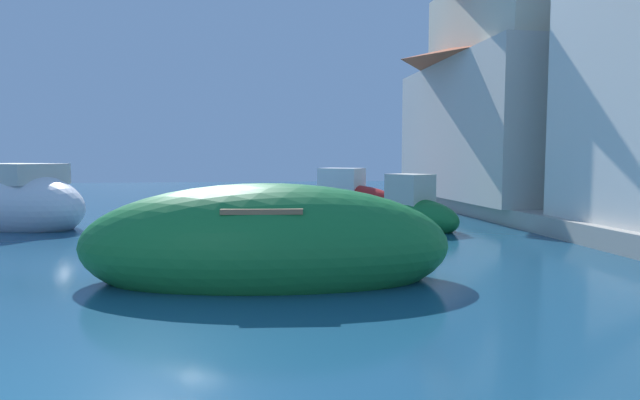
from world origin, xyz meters
TOP-DOWN VIEW (x-y plane):
  - quay_promenade at (4.32, -0.37)m, footprint 44.00×32.00m
  - moored_boat_1 at (7.15, 10.51)m, footprint 2.46×3.34m
  - moored_boat_2 at (2.57, 4.60)m, footprint 6.32×2.98m
  - moored_boat_3 at (-4.69, 12.82)m, footprint 6.35×5.50m
  - moored_boat_4 at (2.08, 10.86)m, footprint 4.45×4.38m
  - moored_boat_7 at (6.20, 15.45)m, footprint 3.98×3.54m
  - waterfront_building_annex at (13.00, 13.97)m, footprint 6.24×7.52m
  - waterfront_building_far at (13.00, 15.15)m, footprint 6.93×10.28m
  - quayside_tree at (12.65, 13.76)m, footprint 2.42×2.42m

SIDE VIEW (x-z plane):
  - quay_promenade at x=4.32m, z-range 0.00..0.50m
  - moored_boat_4 at x=2.08m, z-range -0.37..1.28m
  - moored_boat_1 at x=7.15m, z-range -0.45..1.36m
  - moored_boat_7 at x=6.20m, z-range -0.47..1.46m
  - moored_boat_2 at x=2.57m, z-range -0.47..1.63m
  - moored_boat_3 at x=-4.69m, z-range -0.50..1.86m
  - quayside_tree at x=12.65m, z-range 1.17..4.97m
  - waterfront_building_far at x=13.00m, z-range 0.56..6.91m
  - waterfront_building_annex at x=13.00m, z-range 0.56..9.55m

